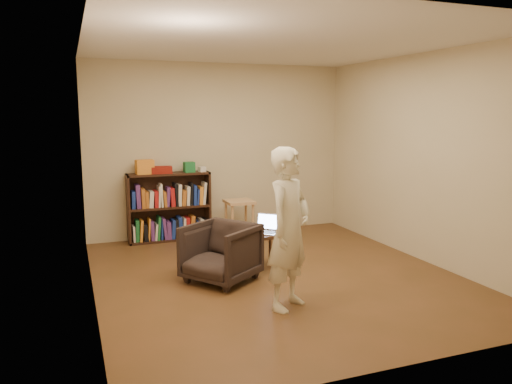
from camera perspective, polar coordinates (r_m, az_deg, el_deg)
name	(u,v)px	position (r m, az deg, el deg)	size (l,w,h in m)	color
floor	(276,276)	(5.84, 2.29, -9.56)	(4.50, 4.50, 0.00)	#4E3519
ceiling	(277,43)	(5.59, 2.47, 16.61)	(4.50, 4.50, 0.00)	silver
wall_back	(219,150)	(7.68, -4.22, 4.81)	(4.00, 4.00, 0.00)	beige
wall_left	(88,171)	(5.13, -18.67, 2.26)	(4.50, 4.50, 0.00)	beige
wall_right	(423,158)	(6.61, 18.59, 3.68)	(4.50, 4.50, 0.00)	beige
bookshelf	(169,211)	(7.45, -9.90, -2.11)	(1.20, 0.30, 1.00)	black
box_yellow	(145,167)	(7.28, -12.60, 2.81)	(0.25, 0.18, 0.20)	orange
red_cloth	(162,170)	(7.32, -10.74, 2.50)	(0.29, 0.21, 0.10)	maroon
box_green	(189,167)	(7.40, -7.65, 2.84)	(0.15, 0.15, 0.15)	#1D6E34
box_white	(202,169)	(7.43, -6.20, 2.60)	(0.09, 0.09, 0.07)	silver
stool	(239,208)	(7.40, -1.92, -1.82)	(0.40, 0.40, 0.58)	tan
armchair	(221,253)	(5.59, -4.06, -6.93)	(0.70, 0.72, 0.65)	black
side_table	(262,239)	(6.06, 0.70, -5.38)	(0.42, 0.42, 0.43)	black
laptop	(266,228)	(6.07, 1.20, -4.13)	(0.40, 0.40, 0.22)	#B9B8BD
person	(289,229)	(4.75, 3.79, -4.21)	(0.57, 0.37, 1.55)	beige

